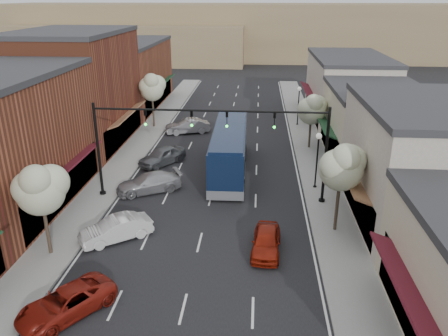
% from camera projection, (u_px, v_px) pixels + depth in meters
% --- Properties ---
extents(ground, '(160.00, 160.00, 0.00)m').
position_uv_depth(ground, '(195.00, 261.00, 24.37)').
color(ground, black).
rests_on(ground, ground).
extents(sidewalk_left, '(2.80, 73.00, 0.15)m').
position_uv_depth(sidewalk_left, '(136.00, 148.00, 42.10)').
color(sidewalk_left, gray).
rests_on(sidewalk_left, ground).
extents(sidewalk_right, '(2.80, 73.00, 0.15)m').
position_uv_depth(sidewalk_right, '(311.00, 153.00, 40.88)').
color(sidewalk_right, gray).
rests_on(sidewalk_right, ground).
extents(curb_left, '(0.25, 73.00, 0.17)m').
position_uv_depth(curb_left, '(150.00, 149.00, 42.00)').
color(curb_left, gray).
rests_on(curb_left, ground).
extents(curb_right, '(0.25, 73.00, 0.17)m').
position_uv_depth(curb_right, '(296.00, 153.00, 40.98)').
color(curb_right, gray).
rests_on(curb_right, ground).
extents(bldg_left_midfar, '(10.14, 14.10, 10.90)m').
position_uv_depth(bldg_left_midfar, '(76.00, 89.00, 41.96)').
color(bldg_left_midfar, brown).
rests_on(bldg_left_midfar, ground).
extents(bldg_left_far, '(10.14, 18.10, 8.40)m').
position_uv_depth(bldg_left_far, '(125.00, 75.00, 57.25)').
color(bldg_left_far, brown).
rests_on(bldg_left_far, ground).
extents(bldg_right_midnear, '(9.14, 12.10, 7.90)m').
position_uv_depth(bldg_right_midnear, '(422.00, 164.00, 27.49)').
color(bldg_right_midnear, '#C0B2A4').
rests_on(bldg_right_midnear, ground).
extents(bldg_right_midfar, '(9.14, 12.10, 6.40)m').
position_uv_depth(bldg_right_midfar, '(375.00, 124.00, 38.89)').
color(bldg_right_midfar, beige).
rests_on(bldg_right_midfar, ground).
extents(bldg_right_far, '(9.14, 16.10, 7.40)m').
position_uv_depth(bldg_right_far, '(347.00, 88.00, 51.68)').
color(bldg_right_far, '#C0B2A4').
rests_on(bldg_right_far, ground).
extents(hill_far, '(120.00, 30.00, 12.00)m').
position_uv_depth(hill_far, '(246.00, 30.00, 105.58)').
color(hill_far, '#7A6647').
rests_on(hill_far, ground).
extents(hill_near, '(50.00, 20.00, 8.00)m').
position_uv_depth(hill_near, '(132.00, 43.00, 97.02)').
color(hill_near, '#7A6647').
rests_on(hill_near, ground).
extents(signal_mast_right, '(8.22, 0.46, 7.00)m').
position_uv_depth(signal_mast_right, '(292.00, 141.00, 29.67)').
color(signal_mast_right, black).
rests_on(signal_mast_right, ground).
extents(signal_mast_left, '(8.22, 0.46, 7.00)m').
position_uv_depth(signal_mast_left, '(130.00, 137.00, 30.49)').
color(signal_mast_left, black).
rests_on(signal_mast_left, ground).
extents(tree_right_near, '(2.85, 2.65, 5.95)m').
position_uv_depth(tree_right_near, '(342.00, 166.00, 25.78)').
color(tree_right_near, '#47382B').
rests_on(tree_right_near, ground).
extents(tree_right_far, '(2.85, 2.65, 5.43)m').
position_uv_depth(tree_right_far, '(312.00, 108.00, 40.78)').
color(tree_right_far, '#47382B').
rests_on(tree_right_far, ground).
extents(tree_left_near, '(2.85, 2.65, 5.69)m').
position_uv_depth(tree_left_near, '(40.00, 188.00, 23.37)').
color(tree_left_near, '#47382B').
rests_on(tree_left_near, ground).
extents(tree_left_far, '(2.85, 2.65, 6.13)m').
position_uv_depth(tree_left_far, '(152.00, 87.00, 47.33)').
color(tree_left_far, '#47382B').
rests_on(tree_left_far, ground).
extents(lamp_post_near, '(0.44, 0.44, 4.44)m').
position_uv_depth(lamp_post_near, '(318.00, 152.00, 32.43)').
color(lamp_post_near, black).
rests_on(lamp_post_near, ground).
extents(lamp_post_far, '(0.44, 0.44, 4.44)m').
position_uv_depth(lamp_post_far, '(299.00, 100.00, 48.65)').
color(lamp_post_far, black).
rests_on(lamp_post_far, ground).
extents(coach_bus, '(2.90, 12.25, 3.73)m').
position_uv_depth(coach_bus, '(229.00, 149.00, 36.13)').
color(coach_bus, '#0D1934').
rests_on(coach_bus, ground).
extents(red_hatchback, '(1.87, 4.09, 1.36)m').
position_uv_depth(red_hatchback, '(266.00, 241.00, 25.04)').
color(red_hatchback, maroon).
rests_on(red_hatchback, ground).
extents(parked_car_a, '(4.44, 4.92, 1.27)m').
position_uv_depth(parked_car_a, '(66.00, 303.00, 20.10)').
color(parked_car_a, maroon).
rests_on(parked_car_a, ground).
extents(parked_car_b, '(4.37, 3.74, 1.42)m').
position_uv_depth(parked_car_b, '(116.00, 229.00, 26.29)').
color(parked_car_b, silver).
rests_on(parked_car_b, ground).
extents(parked_car_c, '(5.26, 4.00, 1.42)m').
position_uv_depth(parked_car_c, '(149.00, 183.00, 32.79)').
color(parked_car_c, '#A2A3A8').
rests_on(parked_car_c, ground).
extents(parked_car_d, '(4.13, 4.73, 1.54)m').
position_uv_depth(parked_car_d, '(162.00, 156.00, 38.11)').
color(parked_car_d, '#56595D').
rests_on(parked_car_d, ground).
extents(parked_car_e, '(4.95, 3.03, 1.54)m').
position_uv_depth(parked_car_e, '(188.00, 126.00, 46.76)').
color(parked_car_e, '#A4A3A9').
rests_on(parked_car_e, ground).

